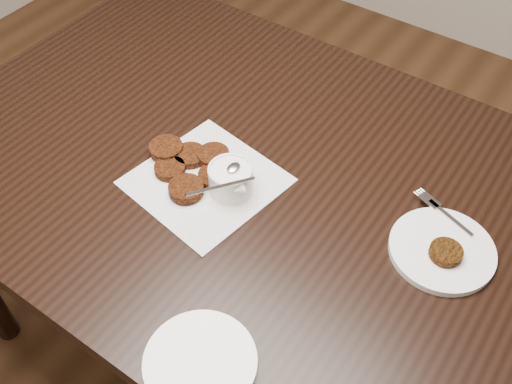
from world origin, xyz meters
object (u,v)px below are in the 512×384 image
table (262,278)px  napkin (206,182)px  plate_empty (200,362)px  sauce_ramekin (230,168)px  plate_with_patty (443,248)px

table → napkin: size_ratio=5.62×
plate_empty → table: bearing=110.7°
sauce_ramekin → plate_empty: bearing=-61.0°
plate_with_patty → plate_empty: size_ratio=1.06×
table → plate_empty: plate_empty is taller
plate_with_patty → sauce_ramekin: bearing=-166.2°
plate_with_patty → plate_empty: 0.48m
sauce_ramekin → plate_empty: sauce_ramekin is taller
table → plate_empty: size_ratio=8.18×
table → plate_with_patty: 0.54m
plate_with_patty → napkin: bearing=-166.6°
plate_with_patty → plate_empty: (-0.22, -0.42, -0.01)m
napkin → plate_empty: size_ratio=1.46×
plate_empty → napkin: bearing=126.9°
table → napkin: bearing=-135.8°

